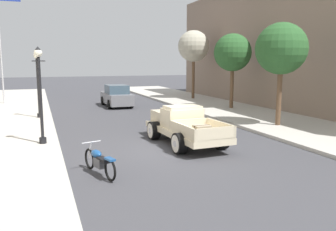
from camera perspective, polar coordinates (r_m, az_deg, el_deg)
ground_plane at (r=14.13m, az=1.80°, el=-5.23°), size 140.00×140.00×0.00m
sidewalk_right at (r=18.08m, az=23.65°, el=-2.63°), size 5.50×64.00×0.15m
building_right_storefront at (r=30.05m, az=24.96°, el=10.38°), size 12.00×28.00×9.36m
hotrod_truck_cream at (r=14.82m, az=2.44°, el=-1.59°), size 2.35×5.00×1.58m
motorcycle_parked at (r=10.93m, az=-11.12°, el=-7.21°), size 0.79×2.06×0.93m
car_background_grey at (r=27.23m, az=-8.35°, el=3.10°), size 1.90×4.32×1.65m
street_lamp_near at (r=14.74m, az=-20.10°, el=4.22°), size 0.50×0.32×3.85m
street_lamp_far at (r=21.84m, az=-20.43°, el=5.52°), size 0.50×0.32×3.85m
flagpole at (r=30.61m, az=-25.33°, el=12.36°), size 1.74×0.16×9.16m
street_tree_nearest at (r=18.86m, az=17.94°, el=10.24°), size 2.62×2.62×5.22m
street_tree_second at (r=25.16m, az=10.47°, el=9.99°), size 2.62×2.62×5.20m
street_tree_third at (r=31.46m, az=4.17°, el=11.14°), size 2.74×2.74×5.98m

